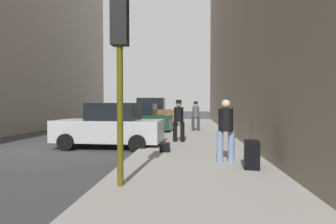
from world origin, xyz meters
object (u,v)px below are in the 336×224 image
pedestrian_with_fedora (179,118)px  rolling_suitcase (252,154)px  parked_silver_sedan (111,126)px  pedestrian_with_beanie (196,114)px  traffic_light (120,50)px  fire_hydrant (167,126)px  parked_dark_green_sedan (137,119)px  parked_bronze_suv (149,114)px  pedestrian_in_jeans (226,127)px  duffel_bag (165,147)px

pedestrian_with_fedora → rolling_suitcase: size_ratio=1.71×
parked_silver_sedan → pedestrian_with_beanie: 6.63m
traffic_light → pedestrian_with_beanie: (1.67, 10.93, -1.62)m
parked_silver_sedan → rolling_suitcase: (4.72, -3.66, -0.36)m
parked_silver_sedan → pedestrian_with_beanie: (3.52, 5.62, 0.29)m
fire_hydrant → pedestrian_with_beanie: (1.72, 0.58, 0.64)m
parked_silver_sedan → pedestrian_with_beanie: bearing=57.9°
fire_hydrant → rolling_suitcase: size_ratio=0.68×
parked_dark_green_sedan → pedestrian_with_fedora: pedestrian_with_fedora is taller
parked_bronze_suv → pedestrian_with_fedora: (2.71, -9.20, 0.10)m
parked_bronze_suv → pedestrian_with_fedora: parked_bronze_suv is taller
parked_bronze_suv → fire_hydrant: 5.34m
pedestrian_in_jeans → parked_silver_sedan: bearing=144.3°
parked_silver_sedan → parked_bronze_suv: (-0.00, 10.04, 0.18)m
parked_bronze_suv → pedestrian_in_jeans: size_ratio=2.70×
rolling_suitcase → duffel_bag: bearing=138.1°
pedestrian_in_jeans → duffel_bag: 2.48m
duffel_bag → fire_hydrant: bearing=94.7°
pedestrian_with_beanie → duffel_bag: size_ratio=4.04×
pedestrian_with_fedora → duffel_bag: (-0.36, -2.36, -0.85)m
traffic_light → pedestrian_in_jeans: size_ratio=2.11×
pedestrian_with_beanie → rolling_suitcase: size_ratio=1.71×
traffic_light → parked_silver_sedan: bearing=109.2°
traffic_light → pedestrian_with_beanie: bearing=81.3°
parked_dark_green_sedan → pedestrian_with_fedora: bearing=-58.5°
pedestrian_with_beanie → pedestrian_in_jeans: bearing=-85.7°
pedestrian_with_beanie → duffel_bag: pedestrian_with_beanie is taller
parked_bronze_suv → pedestrian_in_jeans: bearing=-72.3°
pedestrian_in_jeans → rolling_suitcase: pedestrian_in_jeans is taller
rolling_suitcase → fire_hydrant: bearing=108.5°
parked_bronze_suv → pedestrian_with_beanie: bearing=-51.5°
rolling_suitcase → pedestrian_with_beanie: bearing=97.4°
parked_dark_green_sedan → duffel_bag: (2.35, -6.78, -0.56)m
parked_bronze_suv → traffic_light: 15.56m
parked_bronze_suv → pedestrian_in_jeans: parked_bronze_suv is taller
parked_bronze_suv → rolling_suitcase: parked_bronze_suv is taller
traffic_light → rolling_suitcase: size_ratio=3.46×
parked_silver_sedan → traffic_light: bearing=-70.8°
rolling_suitcase → duffel_bag: rolling_suitcase is taller
parked_silver_sedan → pedestrian_with_beanie: size_ratio=2.40×
pedestrian_in_jeans → pedestrian_with_fedora: (-1.46, 3.83, 0.03)m
parked_silver_sedan → duffel_bag: (2.35, -1.53, -0.56)m
parked_silver_sedan → fire_hydrant: (1.80, 5.04, -0.35)m
parked_dark_green_sedan → traffic_light: bearing=-80.1°
pedestrian_in_jeans → duffel_bag: size_ratio=3.89×
traffic_light → parked_bronze_suv: bearing=96.9°
parked_silver_sedan → rolling_suitcase: 5.98m
pedestrian_in_jeans → rolling_suitcase: bearing=-50.3°
parked_silver_sedan → parked_dark_green_sedan: 5.25m
duffel_bag → parked_silver_sedan: bearing=146.9°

